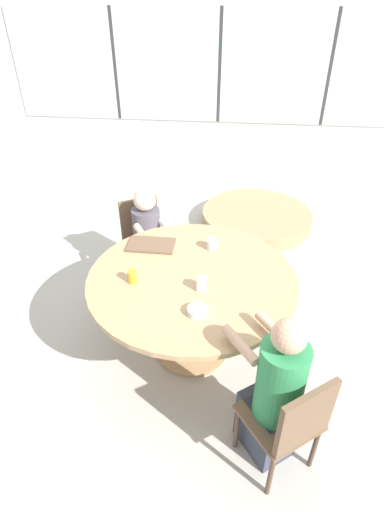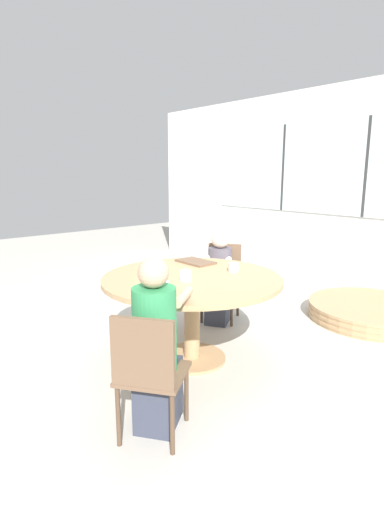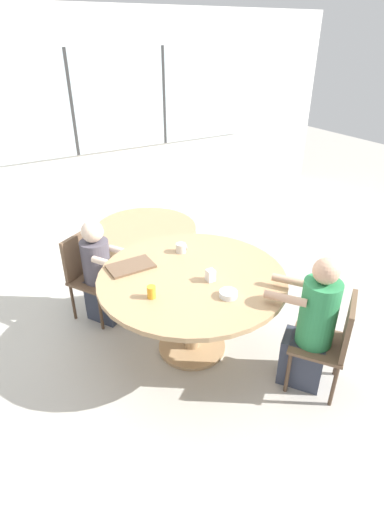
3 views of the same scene
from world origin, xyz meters
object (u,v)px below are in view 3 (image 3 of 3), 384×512
object	(u,v)px
milk_carton_small	(210,275)
chair_for_man_blue_shirt	(332,338)
juice_glass	(151,292)
bowl_white_shallow	(228,294)
folded_table_stack	(146,233)
person_man_blue_shirt	(311,329)
coffee_mug	(181,248)
person_woman_green_shirt	(101,275)
chair_for_woman_green_shirt	(87,270)

from	to	relation	value
milk_carton_small	chair_for_man_blue_shirt	bearing A→B (deg)	-53.17
juice_glass	milk_carton_small	xyz separation A→B (m)	(0.50, -0.03, 0.00)
bowl_white_shallow	folded_table_stack	bearing A→B (deg)	79.29
person_man_blue_shirt	chair_for_man_blue_shirt	bearing A→B (deg)	-90.00
coffee_mug	milk_carton_small	bearing A→B (deg)	-93.63
person_woman_green_shirt	coffee_mug	world-z (taller)	person_woman_green_shirt
juice_glass	bowl_white_shallow	size ratio (longest dim) A/B	0.72
coffee_mug	bowl_white_shallow	bearing A→B (deg)	-92.76
chair_for_woman_green_shirt	milk_carton_small	size ratio (longest dim) A/B	8.67
bowl_white_shallow	milk_carton_small	bearing A→B (deg)	89.07
person_man_blue_shirt	coffee_mug	distance (m)	1.30
chair_for_woman_green_shirt	milk_carton_small	bearing A→B (deg)	89.93
chair_for_woman_green_shirt	person_woman_green_shirt	size ratio (longest dim) A/B	0.82
chair_for_woman_green_shirt	person_woman_green_shirt	world-z (taller)	person_woman_green_shirt
chair_for_man_blue_shirt	juice_glass	size ratio (longest dim) A/B	8.72
coffee_mug	juice_glass	distance (m)	0.73
folded_table_stack	chair_for_woman_green_shirt	bearing A→B (deg)	-133.82
chair_for_woman_green_shirt	juice_glass	size ratio (longest dim) A/B	8.72
chair_for_man_blue_shirt	folded_table_stack	world-z (taller)	chair_for_man_blue_shirt
juice_glass	coffee_mug	bearing A→B (deg)	43.18
person_woman_green_shirt	coffee_mug	size ratio (longest dim) A/B	10.75
person_woman_green_shirt	folded_table_stack	world-z (taller)	person_woman_green_shirt
chair_for_man_blue_shirt	juice_glass	bearing A→B (deg)	107.26
chair_for_man_blue_shirt	bowl_white_shallow	size ratio (longest dim) A/B	6.25
chair_for_man_blue_shirt	bowl_white_shallow	bearing A→B (deg)	102.07
juice_glass	bowl_white_shallow	xyz separation A→B (m)	(0.50, -0.28, -0.03)
chair_for_woman_green_shirt	person_man_blue_shirt	xyz separation A→B (m)	(1.17, -1.77, 0.03)
person_woman_green_shirt	person_man_blue_shirt	bearing A→B (deg)	92.22
juice_glass	folded_table_stack	size ratio (longest dim) A/B	0.07
chair_for_woman_green_shirt	milk_carton_small	xyz separation A→B (m)	(0.68, -1.12, 0.32)
milk_carton_small	bowl_white_shallow	world-z (taller)	milk_carton_small
coffee_mug	juice_glass	world-z (taller)	juice_glass
person_woman_green_shirt	folded_table_stack	xyz separation A→B (m)	(1.08, 1.36, -0.39)
coffee_mug	chair_for_woman_green_shirt	bearing A→B (deg)	140.81
person_woman_green_shirt	folded_table_stack	bearing A→B (deg)	-160.15
juice_glass	folded_table_stack	bearing A→B (deg)	66.82
juice_glass	milk_carton_small	size ratio (longest dim) A/B	0.99
person_woman_green_shirt	juice_glass	bearing A→B (deg)	64.28
chair_for_woman_green_shirt	coffee_mug	bearing A→B (deg)	109.27
chair_for_woman_green_shirt	person_woman_green_shirt	bearing A→B (deg)	90.00
coffee_mug	folded_table_stack	xyz separation A→B (m)	(0.45, 1.80, -0.72)
coffee_mug	folded_table_stack	size ratio (longest dim) A/B	0.07
chair_for_man_blue_shirt	person_man_blue_shirt	distance (m)	0.16
milk_carton_small	juice_glass	bearing A→B (deg)	176.64
chair_for_man_blue_shirt	person_man_blue_shirt	size ratio (longest dim) A/B	0.74
person_man_blue_shirt	coffee_mug	size ratio (longest dim) A/B	11.92
chair_for_woman_green_shirt	milk_carton_small	world-z (taller)	milk_carton_small
bowl_white_shallow	person_man_blue_shirt	bearing A→B (deg)	-38.91
chair_for_man_blue_shirt	juice_glass	world-z (taller)	juice_glass
milk_carton_small	folded_table_stack	xyz separation A→B (m)	(0.49, 2.33, -0.73)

